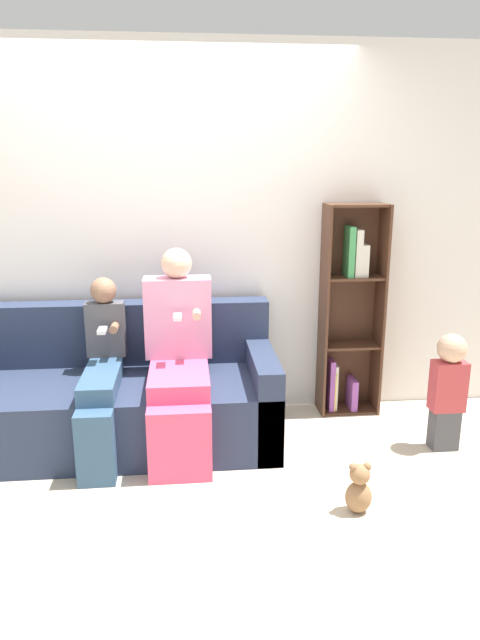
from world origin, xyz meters
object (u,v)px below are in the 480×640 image
adult_seated (179,351)px  teddy_bear (359,489)px  bookshelf (349,315)px  couch (116,398)px  child_seated (101,372)px  toddler_standing (448,387)px

adult_seated → teddy_bear: bearing=-42.4°
adult_seated → bookshelf: bearing=20.6°
couch → child_seated: child_seated is taller
adult_seated → child_seated: bearing=-173.5°
teddy_bear → adult_seated: bearing=137.6°
adult_seated → toddler_standing: adult_seated is taller
adult_seated → toddler_standing: (1.67, -0.20, -0.22)m
adult_seated → toddler_standing: size_ratio=1.65×
couch → toddler_standing: (2.08, -0.32, 0.13)m
couch → bookshelf: size_ratio=1.37×
child_seated → teddy_bear: 1.65m
toddler_standing → adult_seated: bearing=173.0°
adult_seated → child_seated: 0.48m
adult_seated → teddy_bear: adult_seated is taller
adult_seated → child_seated: (-0.47, -0.05, -0.11)m
couch → bookshelf: bearing=11.7°
couch → toddler_standing: bearing=-8.7°
adult_seated → bookshelf: size_ratio=0.83×
couch → adult_seated: size_ratio=1.65×
toddler_standing → bookshelf: size_ratio=0.51×
child_seated → bookshelf: bookshelf is taller
child_seated → toddler_standing: 2.14m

